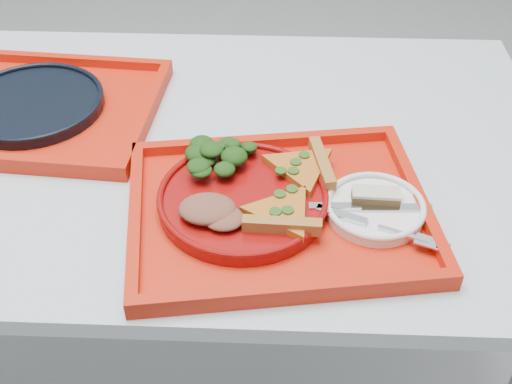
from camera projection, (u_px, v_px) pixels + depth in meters
ground at (148, 378)px, 1.63m from camera, size 10.00×10.00×0.00m
table at (107, 172)px, 1.18m from camera, size 1.60×0.80×0.75m
tray_main at (279, 213)px, 0.98m from camera, size 0.50×0.41×0.01m
tray_far at (34, 111)px, 1.19m from camera, size 0.48×0.38×0.01m
dinner_plate at (243, 201)px, 0.98m from camera, size 0.26×0.26×0.02m
side_plate at (375, 210)px, 0.97m from camera, size 0.15×0.15×0.01m
navy_plate at (33, 105)px, 1.18m from camera, size 0.26×0.26×0.02m
pizza_slice_a at (283, 210)px, 0.94m from camera, size 0.12×0.13×0.02m
pizza_slice_b at (301, 165)px, 1.02m from camera, size 0.15×0.14×0.02m
salad_heap at (221, 155)px, 1.01m from camera, size 0.10×0.09×0.05m
meat_portion at (207, 209)px, 0.93m from camera, size 0.08×0.07×0.03m
dessert_bar at (376, 196)px, 0.97m from camera, size 0.07×0.03×0.02m
knife at (371, 207)px, 0.96m from camera, size 0.19×0.02×0.01m
fork at (377, 226)px, 0.93m from camera, size 0.18×0.09×0.01m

